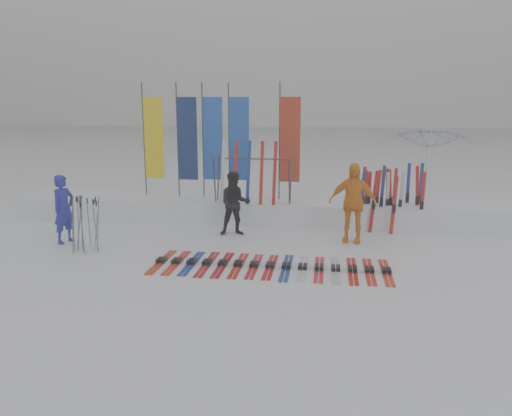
% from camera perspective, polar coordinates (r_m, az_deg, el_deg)
% --- Properties ---
extents(ground, '(120.00, 120.00, 0.00)m').
position_cam_1_polar(ground, '(9.63, -2.57, -7.76)').
color(ground, white).
rests_on(ground, ground).
extents(snow_bank, '(14.00, 1.60, 0.60)m').
position_cam_1_polar(snow_bank, '(13.93, 0.95, -0.26)').
color(snow_bank, white).
rests_on(snow_bank, ground).
extents(person_blue, '(0.56, 0.68, 1.61)m').
position_cam_1_polar(person_blue, '(12.50, -21.11, -0.12)').
color(person_blue, '#1B1F9F').
rests_on(person_blue, ground).
extents(person_black, '(0.91, 0.79, 1.59)m').
position_cam_1_polar(person_black, '(12.36, -2.42, 0.50)').
color(person_black, black).
rests_on(person_black, ground).
extents(person_yellow, '(1.16, 0.61, 1.89)m').
position_cam_1_polar(person_yellow, '(11.92, 10.97, 0.59)').
color(person_yellow, orange).
rests_on(person_yellow, ground).
extents(tent_canopy, '(3.42, 3.47, 2.64)m').
position_cam_1_polar(tent_canopy, '(14.69, 19.07, 3.77)').
color(tent_canopy, white).
rests_on(tent_canopy, ground).
extents(ski_row, '(4.72, 1.68, 0.07)m').
position_cam_1_polar(ski_row, '(10.10, 1.64, -6.60)').
color(ski_row, red).
rests_on(ski_row, ground).
extents(pole_cluster, '(0.62, 0.58, 1.25)m').
position_cam_1_polar(pole_cluster, '(11.68, -19.20, -1.78)').
color(pole_cluster, '#595B60').
rests_on(pole_cluster, ground).
extents(feather_flags, '(4.49, 0.17, 3.20)m').
position_cam_1_polar(feather_flags, '(14.11, -4.73, 7.84)').
color(feather_flags, '#383A3F').
rests_on(feather_flags, ground).
extents(ski_rack, '(2.04, 0.80, 1.23)m').
position_cam_1_polar(ski_rack, '(13.38, -0.36, 3.95)').
color(ski_rack, '#383A3F').
rests_on(ski_rack, ground).
extents(upright_skis, '(1.68, 1.12, 1.70)m').
position_cam_1_polar(upright_skis, '(13.50, 14.98, 1.03)').
color(upright_skis, red).
rests_on(upright_skis, ground).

